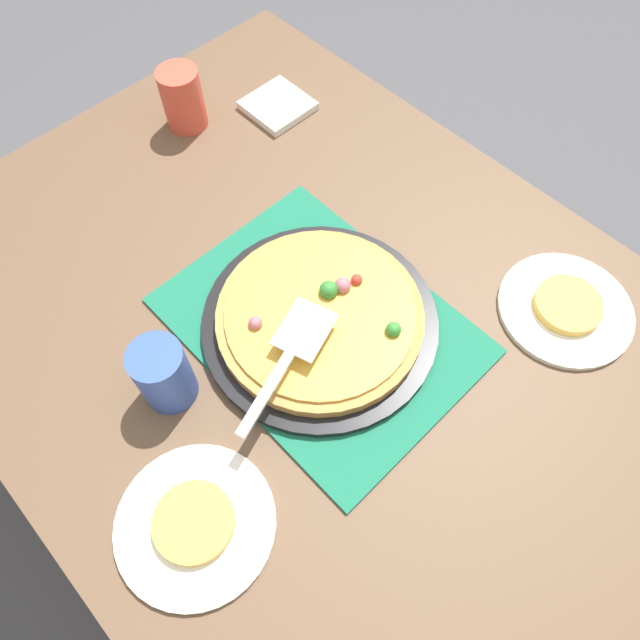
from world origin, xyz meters
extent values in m
plane|color=#4C4C51|center=(0.00, 0.00, 0.00)|extent=(8.00, 8.00, 0.00)
cube|color=brown|center=(0.00, 0.00, 0.73)|extent=(1.40, 1.00, 0.03)
cube|color=brown|center=(-0.64, 0.44, 0.36)|extent=(0.07, 0.07, 0.72)
cube|color=#196B4C|center=(0.00, 0.00, 0.75)|extent=(0.48, 0.36, 0.01)
cylinder|color=black|center=(0.00, 0.00, 0.76)|extent=(0.38, 0.38, 0.01)
cylinder|color=#B78442|center=(0.00, 0.00, 0.78)|extent=(0.33, 0.33, 0.02)
cylinder|color=gold|center=(0.00, 0.00, 0.79)|extent=(0.30, 0.30, 0.01)
sphere|color=#338433|center=(0.10, 0.06, 0.80)|extent=(0.02, 0.02, 0.02)
sphere|color=#338433|center=(-0.01, 0.05, 0.80)|extent=(0.02, 0.02, 0.02)
sphere|color=#B76675|center=(-0.05, -0.09, 0.80)|extent=(0.02, 0.02, 0.02)
sphere|color=#338433|center=(-0.02, 0.03, 0.80)|extent=(0.03, 0.03, 0.03)
sphere|color=red|center=(0.00, 0.08, 0.80)|extent=(0.02, 0.02, 0.02)
sphere|color=#B76675|center=(-0.01, 0.06, 0.80)|extent=(0.03, 0.03, 0.03)
cylinder|color=white|center=(0.11, -0.34, 0.76)|extent=(0.22, 0.22, 0.01)
cylinder|color=white|center=(0.26, 0.31, 0.76)|extent=(0.22, 0.22, 0.01)
cylinder|color=#EAB747|center=(0.11, -0.34, 0.77)|extent=(0.11, 0.11, 0.02)
cylinder|color=#EAB747|center=(0.26, 0.31, 0.77)|extent=(0.11, 0.11, 0.02)
cylinder|color=#E04C38|center=(-0.52, 0.14, 0.81)|extent=(0.08, 0.08, 0.12)
cylinder|color=#3351AD|center=(-0.08, -0.24, 0.81)|extent=(0.08, 0.08, 0.12)
cube|color=silver|center=(0.02, -0.05, 0.82)|extent=(0.10, 0.11, 0.00)
cube|color=#B2B2B7|center=(0.05, -0.16, 0.82)|extent=(0.06, 0.14, 0.01)
cube|color=white|center=(-0.43, 0.29, 0.76)|extent=(0.12, 0.12, 0.02)
camera|label=1|loc=(0.33, -0.32, 1.58)|focal=32.64mm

